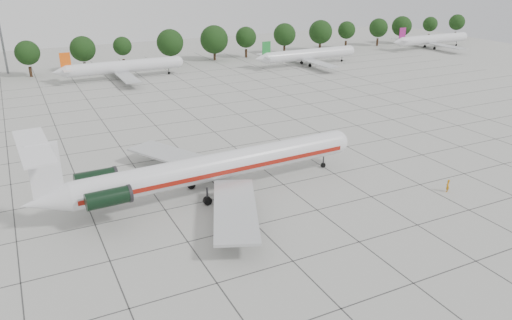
# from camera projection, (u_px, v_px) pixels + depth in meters

# --- Properties ---
(ground) EXTENTS (260.00, 260.00, 0.00)m
(ground) POSITION_uv_depth(u_px,v_px,m) (284.00, 185.00, 65.25)
(ground) COLOR #ABABA4
(ground) RESTS_ON ground
(apron_joints) EXTENTS (170.00, 170.00, 0.02)m
(apron_joints) POSITION_uv_depth(u_px,v_px,m) (236.00, 149.00, 77.70)
(apron_joints) COLOR #383838
(apron_joints) RESTS_ON ground
(main_airliner) EXTENTS (42.68, 33.50, 10.00)m
(main_airliner) POSITION_uv_depth(u_px,v_px,m) (203.00, 169.00, 61.02)
(main_airliner) COLOR silver
(main_airliner) RESTS_ON ground
(ground_crew) EXTENTS (0.72, 0.62, 1.67)m
(ground_crew) POSITION_uv_depth(u_px,v_px,m) (448.00, 186.00, 62.93)
(ground_crew) COLOR #C5780B
(ground_crew) RESTS_ON ground
(bg_airliner_c) EXTENTS (28.24, 27.20, 7.40)m
(bg_airliner_c) POSITION_uv_depth(u_px,v_px,m) (123.00, 67.00, 122.51)
(bg_airliner_c) COLOR silver
(bg_airliner_c) RESTS_ON ground
(bg_airliner_d) EXTENTS (28.24, 27.20, 7.40)m
(bg_airliner_d) POSITION_uv_depth(u_px,v_px,m) (309.00, 55.00, 138.32)
(bg_airliner_d) COLOR silver
(bg_airliner_d) RESTS_ON ground
(bg_airliner_e) EXTENTS (28.24, 27.20, 7.40)m
(bg_airliner_e) POSITION_uv_depth(u_px,v_px,m) (432.00, 39.00, 164.98)
(bg_airliner_e) COLOR silver
(bg_airliner_e) RESTS_ON ground
(tree_line) EXTENTS (249.86, 8.44, 10.22)m
(tree_line) POSITION_uv_depth(u_px,v_px,m) (83.00, 49.00, 128.74)
(tree_line) COLOR #332114
(tree_line) RESTS_ON ground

